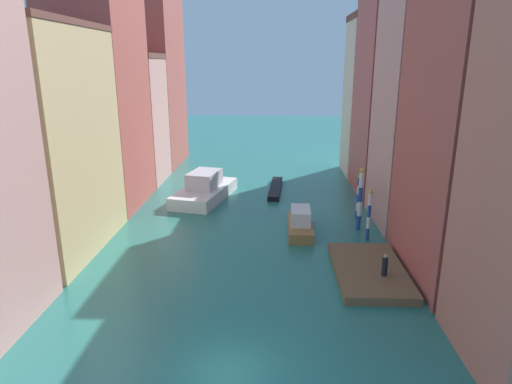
# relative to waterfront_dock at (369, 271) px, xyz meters

# --- Properties ---
(ground_plane) EXTENTS (154.00, 154.00, 0.00)m
(ground_plane) POSITION_rel_waterfront_dock_xyz_m (-8.26, 14.60, -0.27)
(ground_plane) COLOR #28756B
(building_left_1) EXTENTS (6.63, 12.03, 16.04)m
(building_left_1) POSITION_rel_waterfront_dock_xyz_m (-22.28, 3.57, 7.76)
(building_left_1) COLOR #DBB77A
(building_left_1) RESTS_ON ground
(building_left_2) EXTENTS (6.63, 10.10, 22.17)m
(building_left_2) POSITION_rel_waterfront_dock_xyz_m (-22.28, 14.53, 10.82)
(building_left_2) COLOR #B25147
(building_left_2) RESTS_ON ground
(building_left_3) EXTENTS (6.63, 7.55, 14.34)m
(building_left_3) POSITION_rel_waterfront_dock_xyz_m (-22.28, 23.41, 6.91)
(building_left_3) COLOR tan
(building_left_3) RESTS_ON ground
(building_left_4) EXTENTS (6.63, 11.62, 22.34)m
(building_left_4) POSITION_rel_waterfront_dock_xyz_m (-22.28, 32.99, 10.91)
(building_left_4) COLOR #B25147
(building_left_4) RESTS_ON ground
(building_right_1) EXTENTS (6.63, 10.64, 22.34)m
(building_right_1) POSITION_rel_waterfront_dock_xyz_m (5.76, 0.62, 10.91)
(building_right_1) COLOR #B25147
(building_right_1) RESTS_ON ground
(building_right_2) EXTENTS (6.63, 8.46, 19.72)m
(building_right_2) POSITION_rel_waterfront_dock_xyz_m (5.76, 10.29, 9.60)
(building_right_2) COLOR tan
(building_right_2) RESTS_ON ground
(building_right_3) EXTENTS (6.63, 9.65, 21.68)m
(building_right_3) POSITION_rel_waterfront_dock_xyz_m (5.76, 19.76, 10.58)
(building_right_3) COLOR #B25147
(building_right_3) RESTS_ON ground
(building_right_4) EXTENTS (6.63, 7.16, 18.78)m
(building_right_4) POSITION_rel_waterfront_dock_xyz_m (5.76, 28.13, 9.13)
(building_right_4) COLOR beige
(building_right_4) RESTS_ON ground
(waterfront_dock) EXTENTS (4.42, 7.96, 0.54)m
(waterfront_dock) POSITION_rel_waterfront_dock_xyz_m (0.00, 0.00, 0.00)
(waterfront_dock) COLOR brown
(waterfront_dock) RESTS_ON ground
(person_on_dock) EXTENTS (0.36, 0.36, 1.45)m
(person_on_dock) POSITION_rel_waterfront_dock_xyz_m (0.65, -1.15, 0.94)
(person_on_dock) COLOR black
(person_on_dock) RESTS_ON waterfront_dock
(mooring_pole_0) EXTENTS (0.29, 0.29, 4.07)m
(mooring_pole_0) POSITION_rel_waterfront_dock_xyz_m (1.08, 5.98, 1.81)
(mooring_pole_0) COLOR #1E479E
(mooring_pole_0) RESTS_ON ground
(mooring_pole_1) EXTENTS (0.39, 0.39, 5.22)m
(mooring_pole_1) POSITION_rel_waterfront_dock_xyz_m (0.79, 8.20, 2.40)
(mooring_pole_1) COLOR #1E479E
(mooring_pole_1) RESTS_ON ground
(mooring_pole_2) EXTENTS (0.28, 0.28, 4.04)m
(mooring_pole_2) POSITION_rel_waterfront_dock_xyz_m (1.14, 10.79, 1.79)
(mooring_pole_2) COLOR #1E479E
(mooring_pole_2) RESTS_ON ground
(vaporetto_white) EXTENTS (5.96, 9.93, 2.86)m
(vaporetto_white) POSITION_rel_waterfront_dock_xyz_m (-13.22, 16.32, 0.72)
(vaporetto_white) COLOR white
(vaporetto_white) RESTS_ON ground
(gondola_black) EXTENTS (1.67, 8.27, 0.51)m
(gondola_black) POSITION_rel_waterfront_dock_xyz_m (-6.03, 19.66, -0.01)
(gondola_black) COLOR black
(gondola_black) RESTS_ON ground
(motorboat_0) EXTENTS (2.09, 5.68, 2.02)m
(motorboat_0) POSITION_rel_waterfront_dock_xyz_m (-4.07, 7.44, 0.51)
(motorboat_0) COLOR olive
(motorboat_0) RESTS_ON ground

